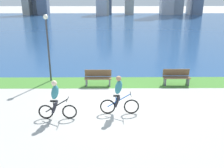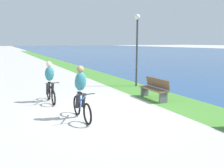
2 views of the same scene
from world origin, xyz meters
TOP-DOWN VIEW (x-y plane):
  - ground_plane at (0.00, 0.00)m, footprint 300.00×300.00m
  - grass_strip_bayside at (0.00, 3.09)m, footprint 120.00×2.00m
  - cyclist_lead at (0.31, -1.01)m, footprint 1.67×0.52m
  - cyclist_trailing at (-2.23, -1.45)m, footprint 1.57×0.52m
  - bench_near_path at (-0.73, 2.58)m, footprint 1.50×0.47m
  - lamppost_tall at (-3.60, 3.49)m, footprint 0.28×0.28m

SIDE VIEW (x-z plane):
  - ground_plane at x=0.00m, z-range 0.00..0.00m
  - grass_strip_bayside at x=0.00m, z-range 0.00..0.01m
  - bench_near_path at x=-0.73m, z-range 0.00..0.90m
  - cyclist_trailing at x=-2.23m, z-range 0.00..1.65m
  - cyclist_lead at x=0.31m, z-range -0.01..1.69m
  - lamppost_tall at x=-3.60m, z-range 0.60..4.44m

